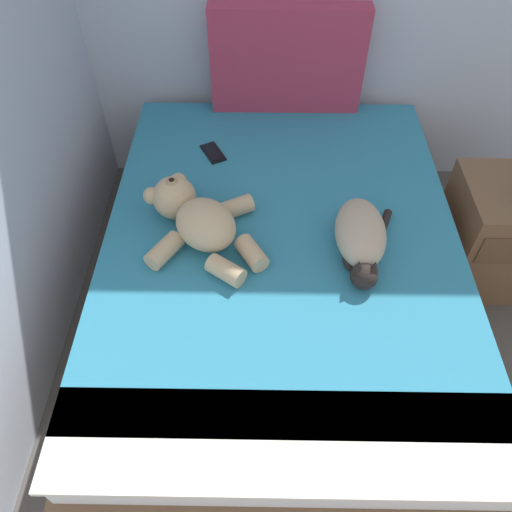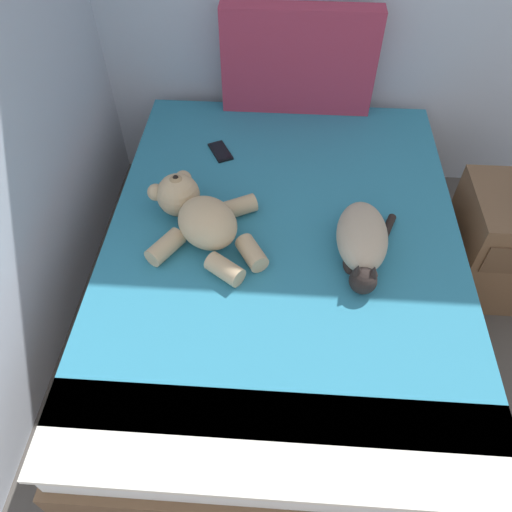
# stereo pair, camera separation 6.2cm
# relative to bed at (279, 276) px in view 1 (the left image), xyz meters

# --- Properties ---
(bed) EXTENTS (1.46, 1.94, 0.52)m
(bed) POSITION_rel_bed_xyz_m (0.00, 0.00, 0.00)
(bed) COLOR brown
(bed) RESTS_ON ground_plane
(patterned_cushion) EXTENTS (0.73, 0.10, 0.51)m
(patterned_cushion) POSITION_rel_bed_xyz_m (0.03, 0.90, 0.51)
(patterned_cushion) COLOR #A5334C
(patterned_cushion) RESTS_ON bed
(cat) EXTENTS (0.26, 0.42, 0.15)m
(cat) POSITION_rel_bed_xyz_m (0.29, -0.07, 0.33)
(cat) COLOR tan
(cat) RESTS_ON bed
(teddy_bear) EXTENTS (0.50, 0.52, 0.19)m
(teddy_bear) POSITION_rel_bed_xyz_m (-0.33, 0.01, 0.34)
(teddy_bear) COLOR tan
(teddy_bear) RESTS_ON bed
(cell_phone) EXTENTS (0.13, 0.16, 0.01)m
(cell_phone) POSITION_rel_bed_xyz_m (-0.31, 0.51, 0.27)
(cell_phone) COLOR black
(cell_phone) RESTS_ON bed
(nightstand) EXTENTS (0.45, 0.45, 0.55)m
(nightstand) POSITION_rel_bed_xyz_m (1.02, 0.25, 0.02)
(nightstand) COLOR brown
(nightstand) RESTS_ON ground_plane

